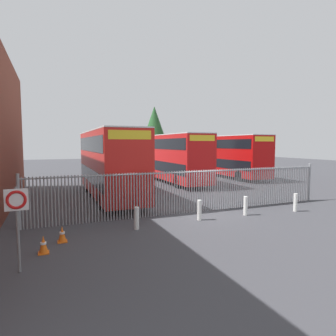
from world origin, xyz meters
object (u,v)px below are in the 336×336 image
object	(u,v)px
bollard_far_right	(295,202)
bollard_center_front	(199,210)
bollard_near_left	(137,218)
double_decker_bus_behind_fence_left	(229,155)
double_decker_bus_behind_fence_right	(173,156)
double_decker_bus_near_gate	(109,161)
bollard_near_right	(246,206)
speed_limit_sign_post	(17,210)
traffic_cone_mid_forecourt	(62,234)
traffic_cone_by_gate	(43,245)

from	to	relation	value
bollard_far_right	bollard_center_front	bearing A→B (deg)	175.84
bollard_near_left	bollard_center_front	bearing A→B (deg)	5.08
double_decker_bus_behind_fence_left	double_decker_bus_behind_fence_right	xyz separation A→B (m)	(-7.16, -1.54, 0.00)
double_decker_bus_near_gate	bollard_near_right	distance (m)	9.31
double_decker_bus_behind_fence_left	bollard_far_right	bearing A→B (deg)	-111.74
double_decker_bus_near_gate	speed_limit_sign_post	size ratio (longest dim) A/B	4.50
traffic_cone_mid_forecourt	traffic_cone_by_gate	bearing A→B (deg)	-123.33
bollard_far_right	speed_limit_sign_post	world-z (taller)	speed_limit_sign_post
bollard_near_left	bollard_near_right	distance (m)	5.71
double_decker_bus_near_gate	double_decker_bus_behind_fence_left	bearing A→B (deg)	25.92
traffic_cone_mid_forecourt	bollard_near_left	bearing A→B (deg)	8.99
double_decker_bus_behind_fence_right	bollard_center_front	xyz separation A→B (m)	(-4.17, -12.61, -1.95)
bollard_far_right	traffic_cone_mid_forecourt	distance (m)	11.60
double_decker_bus_behind_fence_left	bollard_near_right	xyz separation A→B (m)	(-8.76, -14.22, -1.95)
bollard_near_left	bollard_far_right	size ratio (longest dim) A/B	1.00
bollard_far_right	traffic_cone_mid_forecourt	bearing A→B (deg)	-178.32
double_decker_bus_behind_fence_left	double_decker_bus_near_gate	bearing A→B (deg)	-154.08
double_decker_bus_behind_fence_left	bollard_center_front	size ratio (longest dim) A/B	11.38
double_decker_bus_behind_fence_right	bollard_far_right	xyz separation A→B (m)	(1.36, -13.01, -1.95)
traffic_cone_mid_forecourt	double_decker_bus_behind_fence_left	bearing A→B (deg)	40.56
double_decker_bus_near_gate	speed_limit_sign_post	world-z (taller)	double_decker_bus_near_gate
bollard_near_left	bollard_near_right	world-z (taller)	same
double_decker_bus_near_gate	bollard_center_front	distance (m)	8.04
speed_limit_sign_post	double_decker_bus_behind_fence_right	bearing A→B (deg)	53.67
bollard_center_front	bollard_near_left	bearing A→B (deg)	-174.92
bollard_near_right	bollard_near_left	bearing A→B (deg)	-177.88
double_decker_bus_behind_fence_left	double_decker_bus_behind_fence_right	size ratio (longest dim) A/B	1.00
double_decker_bus_near_gate	traffic_cone_mid_forecourt	world-z (taller)	double_decker_bus_near_gate
bollard_far_right	double_decker_bus_behind_fence_right	bearing A→B (deg)	95.97
double_decker_bus_behind_fence_left	bollard_center_front	world-z (taller)	double_decker_bus_behind_fence_left
bollard_center_front	traffic_cone_by_gate	distance (m)	6.88
speed_limit_sign_post	double_decker_bus_near_gate	bearing A→B (deg)	66.32
double_decker_bus_behind_fence_right	bollard_near_left	xyz separation A→B (m)	(-7.29, -12.89, -1.95)
bollard_far_right	traffic_cone_mid_forecourt	world-z (taller)	bollard_far_right
double_decker_bus_near_gate	double_decker_bus_behind_fence_right	bearing A→B (deg)	37.43
traffic_cone_by_gate	bollard_near_right	bearing A→B (deg)	9.83
bollard_near_right	traffic_cone_by_gate	size ratio (longest dim) A/B	1.61
double_decker_bus_behind_fence_right	traffic_cone_mid_forecourt	world-z (taller)	double_decker_bus_behind_fence_right
bollard_near_right	traffic_cone_by_gate	distance (m)	9.39
double_decker_bus_near_gate	bollard_near_left	xyz separation A→B (m)	(-0.34, -7.57, -1.95)
double_decker_bus_near_gate	double_decker_bus_behind_fence_left	world-z (taller)	same
double_decker_bus_behind_fence_right	double_decker_bus_near_gate	bearing A→B (deg)	-142.57
traffic_cone_by_gate	traffic_cone_mid_forecourt	size ratio (longest dim) A/B	1.00
bollard_near_left	bollard_center_front	xyz separation A→B (m)	(3.12, 0.28, 0.00)
bollard_far_right	speed_limit_sign_post	distance (m)	13.11
traffic_cone_mid_forecourt	speed_limit_sign_post	size ratio (longest dim) A/B	0.25
bollard_near_right	speed_limit_sign_post	size ratio (longest dim) A/B	0.40
bollard_far_right	traffic_cone_mid_forecourt	size ratio (longest dim) A/B	1.61
double_decker_bus_behind_fence_left	bollard_far_right	xyz separation A→B (m)	(-5.80, -14.55, -1.95)
double_decker_bus_near_gate	double_decker_bus_behind_fence_left	xyz separation A→B (m)	(14.11, 6.86, 0.00)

